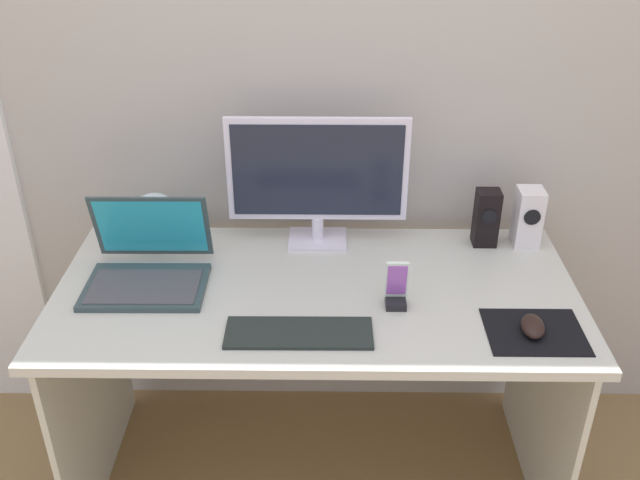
{
  "coord_description": "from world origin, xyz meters",
  "views": [
    {
      "loc": [
        0.03,
        -1.67,
        1.85
      ],
      "look_at": [
        0.01,
        -0.02,
        0.9
      ],
      "focal_mm": 40.03,
      "sensor_mm": 36.0,
      "label": 1
    }
  ],
  "objects_px": {
    "speaker_right": "(528,217)",
    "mouse": "(533,326)",
    "laptop": "(148,266)",
    "fishbowl": "(155,219)",
    "phone_in_dock": "(396,290)",
    "monitor": "(319,177)",
    "speaker_near_monitor": "(486,218)",
    "keyboard_external": "(299,333)"
  },
  "relations": [
    {
      "from": "laptop",
      "to": "mouse",
      "type": "bearing_deg",
      "value": -12.83
    },
    {
      "from": "fishbowl",
      "to": "mouse",
      "type": "height_order",
      "value": "fishbowl"
    },
    {
      "from": "laptop",
      "to": "fishbowl",
      "type": "height_order",
      "value": "laptop"
    },
    {
      "from": "monitor",
      "to": "mouse",
      "type": "bearing_deg",
      "value": -40.11
    },
    {
      "from": "mouse",
      "to": "phone_in_dock",
      "type": "bearing_deg",
      "value": 167.82
    },
    {
      "from": "monitor",
      "to": "mouse",
      "type": "distance_m",
      "value": 0.75
    },
    {
      "from": "keyboard_external",
      "to": "phone_in_dock",
      "type": "bearing_deg",
      "value": 27.27
    },
    {
      "from": "fishbowl",
      "to": "phone_in_dock",
      "type": "xyz_separation_m",
      "value": [
        0.72,
        -0.34,
        -0.03
      ]
    },
    {
      "from": "speaker_near_monitor",
      "to": "phone_in_dock",
      "type": "height_order",
      "value": "speaker_near_monitor"
    },
    {
      "from": "mouse",
      "to": "monitor",
      "type": "bearing_deg",
      "value": 147.26
    },
    {
      "from": "mouse",
      "to": "phone_in_dock",
      "type": "distance_m",
      "value": 0.36
    },
    {
      "from": "speaker_right",
      "to": "fishbowl",
      "type": "distance_m",
      "value": 1.15
    },
    {
      "from": "monitor",
      "to": "laptop",
      "type": "relative_size",
      "value": 1.6
    },
    {
      "from": "speaker_right",
      "to": "laptop",
      "type": "height_order",
      "value": "laptop"
    },
    {
      "from": "laptop",
      "to": "mouse",
      "type": "height_order",
      "value": "laptop"
    },
    {
      "from": "mouse",
      "to": "fishbowl",
      "type": "bearing_deg",
      "value": 163.72
    },
    {
      "from": "monitor",
      "to": "speaker_right",
      "type": "xyz_separation_m",
      "value": [
        0.64,
        -0.01,
        -0.13
      ]
    },
    {
      "from": "phone_in_dock",
      "to": "monitor",
      "type": "bearing_deg",
      "value": 121.67
    },
    {
      "from": "speaker_right",
      "to": "fishbowl",
      "type": "relative_size",
      "value": 1.13
    },
    {
      "from": "speaker_right",
      "to": "mouse",
      "type": "relative_size",
      "value": 1.85
    },
    {
      "from": "speaker_right",
      "to": "keyboard_external",
      "type": "height_order",
      "value": "speaker_right"
    },
    {
      "from": "laptop",
      "to": "keyboard_external",
      "type": "height_order",
      "value": "laptop"
    },
    {
      "from": "monitor",
      "to": "mouse",
      "type": "xyz_separation_m",
      "value": [
        0.55,
        -0.46,
        -0.2
      ]
    },
    {
      "from": "fishbowl",
      "to": "phone_in_dock",
      "type": "bearing_deg",
      "value": -25.51
    },
    {
      "from": "monitor",
      "to": "speaker_near_monitor",
      "type": "relative_size",
      "value": 3.02
    },
    {
      "from": "speaker_near_monitor",
      "to": "laptop",
      "type": "xyz_separation_m",
      "value": [
        -1.0,
        -0.22,
        -0.04
      ]
    },
    {
      "from": "speaker_right",
      "to": "mouse",
      "type": "distance_m",
      "value": 0.47
    },
    {
      "from": "phone_in_dock",
      "to": "speaker_right",
      "type": "bearing_deg",
      "value": 38.45
    },
    {
      "from": "speaker_right",
      "to": "phone_in_dock",
      "type": "distance_m",
      "value": 0.55
    },
    {
      "from": "fishbowl",
      "to": "monitor",
      "type": "bearing_deg",
      "value": 0.14
    },
    {
      "from": "laptop",
      "to": "fishbowl",
      "type": "xyz_separation_m",
      "value": [
        -0.02,
        0.23,
        0.03
      ]
    },
    {
      "from": "speaker_right",
      "to": "laptop",
      "type": "xyz_separation_m",
      "value": [
        -1.12,
        -0.22,
        -0.05
      ]
    },
    {
      "from": "monitor",
      "to": "speaker_near_monitor",
      "type": "xyz_separation_m",
      "value": [
        0.51,
        -0.01,
        -0.13
      ]
    },
    {
      "from": "laptop",
      "to": "keyboard_external",
      "type": "distance_m",
      "value": 0.51
    },
    {
      "from": "speaker_near_monitor",
      "to": "monitor",
      "type": "bearing_deg",
      "value": 179.44
    },
    {
      "from": "mouse",
      "to": "keyboard_external",
      "type": "bearing_deg",
      "value": -171.31
    },
    {
      "from": "laptop",
      "to": "mouse",
      "type": "distance_m",
      "value": 1.06
    },
    {
      "from": "fishbowl",
      "to": "mouse",
      "type": "xyz_separation_m",
      "value": [
        1.06,
        -0.46,
        -0.06
      ]
    },
    {
      "from": "speaker_right",
      "to": "speaker_near_monitor",
      "type": "height_order",
      "value": "speaker_right"
    },
    {
      "from": "speaker_near_monitor",
      "to": "fishbowl",
      "type": "height_order",
      "value": "speaker_near_monitor"
    },
    {
      "from": "monitor",
      "to": "speaker_near_monitor",
      "type": "distance_m",
      "value": 0.53
    },
    {
      "from": "monitor",
      "to": "keyboard_external",
      "type": "relative_size",
      "value": 1.44
    }
  ]
}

